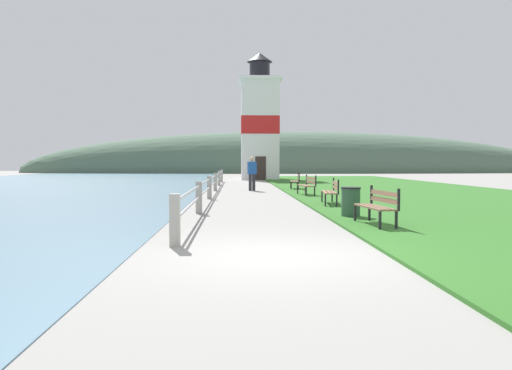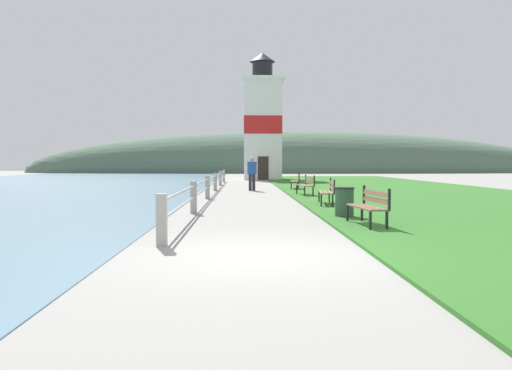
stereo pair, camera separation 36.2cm
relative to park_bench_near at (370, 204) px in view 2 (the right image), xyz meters
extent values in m
plane|color=gray|center=(-2.68, -3.47, -0.54)|extent=(160.00, 160.00, 0.00)
cube|color=#2D6623|center=(5.14, 14.20, -0.51)|extent=(12.00, 52.99, 0.06)
cube|color=#A8A399|center=(-4.39, -2.47, -0.06)|extent=(0.18, 0.18, 0.95)
cube|color=#A8A399|center=(-4.39, 3.34, -0.06)|extent=(0.18, 0.18, 0.95)
cube|color=#A8A399|center=(-4.39, 9.14, -0.06)|extent=(0.18, 0.18, 0.95)
cube|color=#A8A399|center=(-4.39, 14.95, -0.06)|extent=(0.18, 0.18, 0.95)
cube|color=#A8A399|center=(-4.39, 20.76, -0.06)|extent=(0.18, 0.18, 0.95)
cube|color=#A8A399|center=(-4.39, 26.56, -0.06)|extent=(0.18, 0.18, 0.95)
cylinder|color=#B2B2B7|center=(-4.39, 12.05, 0.27)|extent=(0.06, 29.03, 0.06)
cylinder|color=#B2B2B7|center=(-4.39, 12.05, -0.06)|extent=(0.06, 29.03, 0.06)
cube|color=brown|center=(-0.24, -0.02, -0.07)|extent=(0.28, 1.65, 0.04)
cube|color=brown|center=(-0.09, -0.01, -0.07)|extent=(0.28, 1.65, 0.04)
cube|color=brown|center=(0.06, 0.01, -0.07)|extent=(0.28, 1.65, 0.04)
cube|color=brown|center=(0.14, 0.01, 0.25)|extent=(0.22, 1.65, 0.11)
cube|color=brown|center=(0.14, 0.01, 0.09)|extent=(0.22, 1.65, 0.11)
cube|color=black|center=(-0.19, -0.82, -0.31)|extent=(0.05, 0.05, 0.45)
cube|color=black|center=(-0.35, 0.77, -0.31)|extent=(0.05, 0.05, 0.45)
cube|color=black|center=(0.17, -0.79, -0.31)|extent=(0.05, 0.05, 0.45)
cube|color=black|center=(0.01, 0.81, -0.31)|extent=(0.05, 0.05, 0.45)
cube|color=black|center=(0.22, -0.78, 0.16)|extent=(0.05, 0.05, 0.49)
cube|color=black|center=(0.06, 0.81, 0.16)|extent=(0.05, 0.05, 0.49)
cube|color=brown|center=(-0.22, 5.77, -0.07)|extent=(0.34, 1.96, 0.04)
cube|color=brown|center=(-0.07, 5.75, -0.07)|extent=(0.34, 1.96, 0.04)
cube|color=brown|center=(0.08, 5.73, -0.07)|extent=(0.34, 1.96, 0.04)
cube|color=brown|center=(0.16, 5.72, 0.25)|extent=(0.28, 1.95, 0.11)
cube|color=brown|center=(0.16, 5.72, 0.09)|extent=(0.28, 1.95, 0.11)
cube|color=black|center=(-0.36, 4.82, -0.31)|extent=(0.06, 0.06, 0.45)
cube|color=black|center=(-0.15, 6.72, -0.31)|extent=(0.06, 0.06, 0.45)
cube|color=black|center=(0.01, 4.78, -0.31)|extent=(0.06, 0.06, 0.45)
cube|color=black|center=(0.22, 6.68, -0.31)|extent=(0.06, 0.06, 0.45)
cube|color=black|center=(0.05, 4.78, 0.16)|extent=(0.06, 0.06, 0.49)
cube|color=black|center=(0.27, 6.67, 0.16)|extent=(0.06, 0.06, 0.49)
cube|color=brown|center=(-0.34, 10.61, -0.07)|extent=(0.28, 1.70, 0.04)
cube|color=brown|center=(-0.19, 10.62, -0.07)|extent=(0.28, 1.70, 0.04)
cube|color=brown|center=(-0.05, 10.64, -0.07)|extent=(0.28, 1.70, 0.04)
cube|color=brown|center=(0.04, 10.64, 0.25)|extent=(0.22, 1.70, 0.11)
cube|color=brown|center=(0.04, 10.64, 0.09)|extent=(0.22, 1.70, 0.11)
cube|color=black|center=(-0.30, 9.78, -0.31)|extent=(0.05, 0.05, 0.45)
cube|color=black|center=(-0.46, 11.42, -0.31)|extent=(0.05, 0.05, 0.45)
cube|color=black|center=(0.07, 9.82, -0.31)|extent=(0.05, 0.05, 0.45)
cube|color=black|center=(-0.09, 11.46, -0.31)|extent=(0.05, 0.05, 0.45)
cube|color=black|center=(0.12, 9.82, 0.16)|extent=(0.05, 0.05, 0.49)
cube|color=black|center=(-0.04, 11.47, 0.16)|extent=(0.05, 0.05, 0.49)
cube|color=brown|center=(-0.25, 15.75, -0.07)|extent=(0.26, 1.64, 0.04)
cube|color=brown|center=(-0.10, 15.73, -0.07)|extent=(0.26, 1.64, 0.04)
cube|color=brown|center=(0.04, 15.72, -0.07)|extent=(0.26, 1.64, 0.04)
cube|color=brown|center=(0.13, 15.71, 0.25)|extent=(0.20, 1.64, 0.11)
cube|color=brown|center=(0.13, 15.71, 0.09)|extent=(0.20, 1.64, 0.11)
cube|color=black|center=(-0.36, 14.96, -0.31)|extent=(0.05, 0.05, 0.45)
cube|color=black|center=(-0.22, 16.54, -0.31)|extent=(0.05, 0.05, 0.45)
cube|color=black|center=(0.01, 14.92, -0.31)|extent=(0.05, 0.05, 0.45)
cube|color=black|center=(0.15, 16.51, -0.31)|extent=(0.05, 0.05, 0.45)
cube|color=black|center=(0.06, 14.92, 0.16)|extent=(0.05, 0.05, 0.49)
cube|color=black|center=(0.20, 16.50, 0.16)|extent=(0.05, 0.05, 0.49)
cube|color=white|center=(-1.23, 32.16, 3.71)|extent=(3.20, 3.20, 8.50)
cube|color=red|center=(-1.23, 32.16, 4.14)|extent=(3.24, 3.24, 1.53)
cube|color=white|center=(-1.23, 32.16, 8.09)|extent=(3.68, 3.68, 0.25)
cylinder|color=black|center=(-1.23, 32.16, 8.93)|extent=(1.76, 1.76, 1.43)
cone|color=black|center=(-1.23, 32.16, 10.04)|extent=(2.20, 2.20, 0.79)
cube|color=#332823|center=(-1.23, 30.54, 0.46)|extent=(0.90, 0.06, 2.00)
cylinder|color=#28282D|center=(-2.55, 14.89, -0.10)|extent=(0.16, 0.16, 0.88)
cylinder|color=#28282D|center=(-2.36, 14.94, -0.10)|extent=(0.16, 0.16, 0.88)
cube|color=#1E4C99|center=(-2.45, 14.92, 0.67)|extent=(0.49, 0.35, 0.66)
sphere|color=tan|center=(-2.45, 14.92, 1.15)|extent=(0.24, 0.24, 0.24)
cylinder|color=#2D5138|center=(-0.21, 1.86, -0.14)|extent=(0.50, 0.50, 0.80)
cylinder|color=black|center=(-0.21, 1.86, 0.28)|extent=(0.54, 0.54, 0.04)
ellipsoid|color=#4C6651|center=(5.32, 61.86, -0.54)|extent=(80.00, 16.00, 12.00)
camera|label=1|loc=(-3.30, -11.41, 0.97)|focal=35.00mm
camera|label=2|loc=(-2.93, -11.42, 0.97)|focal=35.00mm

